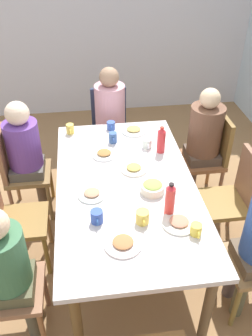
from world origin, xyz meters
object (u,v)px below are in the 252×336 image
dining_table (126,191)px  bowl_0 (153,187)px  person_7 (110,112)px  plate_4 (104,154)px  plate_5 (134,168)px  cup_2 (142,217)px  person_4 (26,150)px  cup_4 (97,217)px  chair_3 (10,216)px  plate_1 (92,194)px  cup_5 (196,230)px  plate_3 (134,130)px  cup_6 (111,126)px  person_6 (8,267)px  chair_4 (19,168)px  plate_0 (123,243)px  cup_1 (113,138)px  cup_3 (147,143)px  bottle_1 (170,200)px  plate_2 (179,222)px  cup_0 (70,129)px  chair_7 (110,125)px  chair_0 (234,196)px  chair_5 (210,154)px  person_5 (203,136)px  bottle_0 (161,140)px

dining_table → bowl_0: size_ratio=10.67×
person_7 → plate_4: bearing=-9.1°
plate_5 → cup_2: (0.60, -0.03, 0.03)m
person_4 → cup_4: (1.02, 0.57, 0.08)m
chair_3 → plate_1: 0.69m
cup_5 → plate_3: bearing=-171.7°
cup_6 → person_6: bearing=-27.9°
chair_3 → person_7: 1.55m
chair_4 → person_7: person_7 is taller
plate_0 → cup_1: cup_1 is taller
person_4 → cup_3: bearing=82.2°
plate_1 → bottle_1: bottle_1 is taller
person_4 → cup_4: 1.17m
dining_table → plate_0: 0.62m
plate_2 → cup_6: size_ratio=2.07×
plate_1 → cup_0: cup_0 is taller
plate_4 → cup_1: bearing=153.8°
plate_4 → person_7: bearing=170.9°
cup_0 → cup_5: cup_0 is taller
chair_3 → chair_7: (-1.33, 0.91, 0.00)m
chair_0 → cup_4: bearing=-71.7°
chair_4 → cup_2: size_ratio=7.22×
chair_3 → cup_4: bearing=60.0°
cup_2 → chair_7: bearing=-178.3°
chair_4 → cup_5: (1.21, 1.28, 0.26)m
bottle_1 → chair_3: bearing=-107.4°
chair_0 → chair_7: bearing=-145.8°
person_7 → cup_0: (0.42, -0.41, 0.06)m
cup_5 → bottle_1: bottle_1 is taller
chair_5 → cup_2: (1.06, -0.85, 0.27)m
dining_table → chair_0: (0.00, 0.91, -0.15)m
plate_3 → cup_2: size_ratio=1.90×
plate_3 → cup_4: cup_4 is taller
person_5 → bottle_0: size_ratio=4.92×
person_6 → chair_7: size_ratio=1.25×
bowl_0 → cup_3: bowl_0 is taller
plate_4 → cup_5: cup_5 is taller
plate_5 → chair_5: bearing=119.5°
person_4 → chair_5: person_4 is taller
person_6 → cup_0: (-1.46, 0.40, 0.10)m
cup_4 → cup_5: (0.20, 0.62, -0.01)m
person_4 → person_6: (1.27, 0.00, -0.03)m
cup_1 → bottle_0: size_ratio=0.44×
plate_1 → cup_2: cup_2 is taller
person_5 → chair_0: bearing=8.1°
bottle_1 → chair_7: bearing=-171.6°
chair_5 → plate_5: 0.97m
chair_5 → plate_5: chair_5 is taller
plate_5 → plate_1: bearing=-52.2°
chair_7 → plate_1: (1.43, -0.27, 0.24)m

